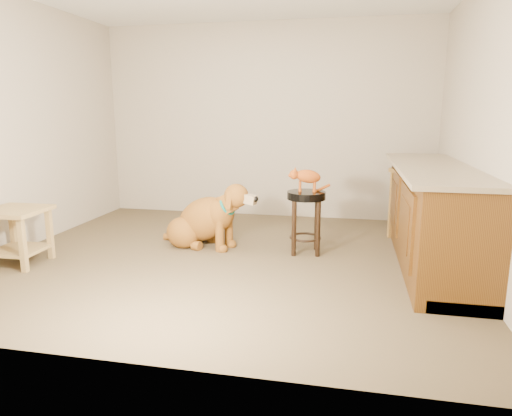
% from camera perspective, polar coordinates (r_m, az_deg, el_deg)
% --- Properties ---
extents(floor, '(4.50, 4.00, 0.01)m').
position_cam_1_polar(floor, '(4.59, -3.40, -6.27)').
color(floor, brown).
rests_on(floor, ground).
extents(room_shell, '(4.54, 4.04, 2.62)m').
position_cam_1_polar(room_shell, '(4.37, -3.67, 15.10)').
color(room_shell, '#A89C87').
rests_on(room_shell, ground).
extents(cabinet_run, '(0.70, 2.56, 0.94)m').
position_cam_1_polar(cabinet_run, '(4.68, 21.21, -1.13)').
color(cabinet_run, '#4F2E0E').
rests_on(cabinet_run, ground).
extents(padded_stool, '(0.39, 0.39, 0.64)m').
position_cam_1_polar(padded_stool, '(4.68, 6.26, -0.20)').
color(padded_stool, black).
rests_on(padded_stool, ground).
extents(wood_stool, '(0.54, 0.54, 0.81)m').
position_cam_1_polar(wood_stool, '(5.36, 19.01, 0.41)').
color(wood_stool, brown).
rests_on(wood_stool, ground).
extents(side_table, '(0.54, 0.54, 0.54)m').
position_cam_1_polar(side_table, '(4.88, -27.74, -2.20)').
color(side_table, '#997B47').
rests_on(side_table, ground).
extents(golden_retriever, '(1.16, 0.67, 0.76)m').
position_cam_1_polar(golden_retriever, '(4.94, -6.37, -1.58)').
color(golden_retriever, brown).
rests_on(golden_retriever, ground).
extents(tabby_kitten, '(0.42, 0.20, 0.27)m').
position_cam_1_polar(tabby_kitten, '(4.62, 6.23, 3.87)').
color(tabby_kitten, '#8B3B0D').
rests_on(tabby_kitten, padded_stool).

